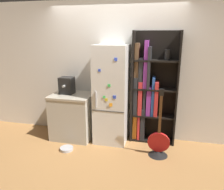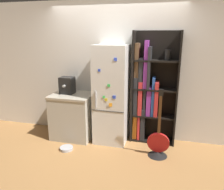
{
  "view_description": "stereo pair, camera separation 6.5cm",
  "coord_description": "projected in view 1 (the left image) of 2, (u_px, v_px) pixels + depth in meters",
  "views": [
    {
      "loc": [
        0.92,
        -3.6,
        1.98
      ],
      "look_at": [
        0.01,
        0.15,
        0.9
      ],
      "focal_mm": 35.0,
      "sensor_mm": 36.0,
      "label": 1
    },
    {
      "loc": [
        0.98,
        -3.58,
        1.98
      ],
      "look_at": [
        0.01,
        0.15,
        0.9
      ],
      "focal_mm": 35.0,
      "sensor_mm": 36.0,
      "label": 2
    }
  ],
  "objects": [
    {
      "name": "refrigerator",
      "position": [
        112.0,
        95.0,
        4.02
      ],
      "size": [
        0.59,
        0.6,
        1.81
      ],
      "color": "white",
      "rests_on": "ground_plane"
    },
    {
      "name": "wall_back",
      "position": [
        115.0,
        71.0,
        4.2
      ],
      "size": [
        8.0,
        0.05,
        2.6
      ],
      "color": "white",
      "rests_on": "ground_plane"
    },
    {
      "name": "kitchen_counter",
      "position": [
        73.0,
        116.0,
        4.29
      ],
      "size": [
        0.78,
        0.67,
        0.87
      ],
      "color": "#BCB7A8",
      "rests_on": "ground_plane"
    },
    {
      "name": "guitar",
      "position": [
        158.0,
        146.0,
        3.66
      ],
      "size": [
        0.36,
        0.33,
        1.19
      ],
      "color": "black",
      "rests_on": "ground_plane"
    },
    {
      "name": "espresso_machine",
      "position": [
        67.0,
        85.0,
        4.19
      ],
      "size": [
        0.26,
        0.29,
        0.32
      ],
      "color": "black",
      "rests_on": "kitchen_counter"
    },
    {
      "name": "bookshelf",
      "position": [
        149.0,
        93.0,
        4.02
      ],
      "size": [
        0.82,
        0.29,
        2.05
      ],
      "color": "black",
      "rests_on": "ground_plane"
    },
    {
      "name": "ground_plane",
      "position": [
        110.0,
        143.0,
        4.11
      ],
      "size": [
        16.0,
        16.0,
        0.0
      ],
      "primitive_type": "plane",
      "color": "#A87542"
    },
    {
      "name": "pet_bowl",
      "position": [
        67.0,
        149.0,
        3.87
      ],
      "size": [
        0.23,
        0.23,
        0.05
      ],
      "color": "#B7B7BC",
      "rests_on": "ground_plane"
    }
  ]
}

